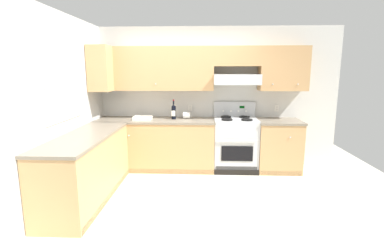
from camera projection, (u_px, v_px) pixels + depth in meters
The scene contains 9 objects.
ground_plane at pixel (177, 199), 3.84m from camera, with size 7.04×7.04×0.00m, color beige.
wall_back at pixel (206, 86), 5.06m from camera, with size 4.68×0.57×2.55m.
wall_left at pixel (66, 101), 3.89m from camera, with size 0.47×4.00×2.55m.
counter_back_run at pixel (188, 145), 4.98m from camera, with size 3.60×0.65×0.91m.
counter_left_run at pixel (87, 167), 3.81m from camera, with size 0.63×1.91×0.91m.
stove at pixel (235, 143), 4.95m from camera, with size 0.76×0.62×1.20m.
wine_bottle at pixel (174, 111), 4.92m from camera, with size 0.08×0.08×0.35m.
bowl at pixel (143, 119), 4.88m from camera, with size 0.31×0.24×0.06m.
paper_towel_roll at pixel (187, 115), 5.00m from camera, with size 0.13×0.12×0.12m.
Camera 1 is at (0.36, -3.57, 1.77)m, focal length 25.83 mm.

